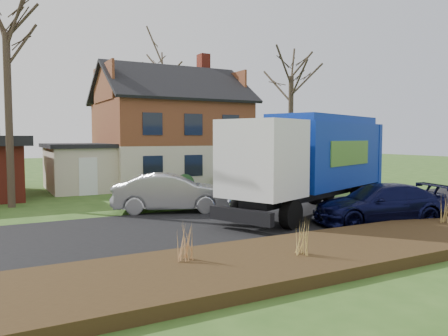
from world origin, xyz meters
name	(u,v)px	position (x,y,z in m)	size (l,w,h in m)	color
ground	(257,221)	(0.00, 0.00, 0.00)	(120.00, 120.00, 0.00)	#2F521B
road	(257,220)	(0.00, 0.00, 0.01)	(80.00, 7.00, 0.02)	black
mulch_verge	(359,247)	(0.00, -5.30, 0.15)	(80.00, 3.50, 0.30)	black
main_house	(164,125)	(1.49, 13.91, 4.03)	(12.95, 8.95, 9.26)	beige
garbage_truck	(313,157)	(3.05, 0.37, 2.39)	(9.95, 6.00, 4.15)	black
silver_sedan	(171,193)	(-2.14, 3.49, 0.82)	(1.74, 4.99, 1.65)	#9A9CA1
navy_wagon	(379,204)	(3.71, -2.67, 0.74)	(2.07, 5.09, 1.48)	black
tree_front_west	(5,6)	(-8.17, 8.10, 9.06)	(3.70, 3.70, 11.00)	#3F3126
tree_front_east	(291,58)	(8.04, 8.50, 8.24)	(3.65, 3.65, 10.14)	#3A2F22
tree_back	(162,50)	(4.33, 21.62, 10.69)	(4.05, 4.05, 12.83)	#403426
grass_clump_west	(185,242)	(-5.04, -4.73, 0.75)	(0.34, 0.28, 0.89)	tan
grass_clump_mid	(299,238)	(-2.37, -5.61, 0.73)	(0.31, 0.25, 0.86)	tan
grass_clump_east	(447,209)	(4.63, -4.75, 0.77)	(0.38, 0.31, 0.94)	#9E8146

